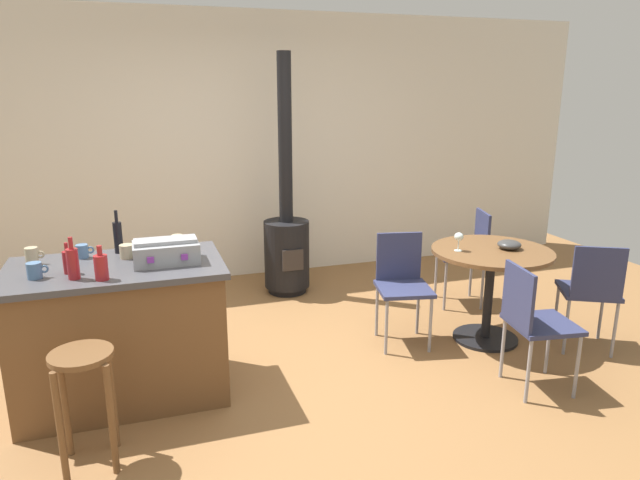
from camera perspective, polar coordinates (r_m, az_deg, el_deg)
ground_plane at (r=4.06m, az=-1.81°, el=-13.85°), size 8.80×8.80×0.00m
back_wall at (r=5.99m, az=-8.71°, el=9.01°), size 8.00×0.10×2.70m
kitchen_island at (r=3.90m, az=-19.23°, el=-8.65°), size 1.31×0.78×0.90m
wooden_stool at (r=3.29m, az=-22.49°, el=-13.18°), size 0.32×0.32×0.65m
dining_table at (r=4.64m, az=16.66°, el=-3.05°), size 0.92×0.92×0.75m
folding_chair_near at (r=4.00m, az=20.52°, el=-7.31°), size 0.45×0.45×0.86m
folding_chair_far at (r=4.74m, az=25.47°, el=-4.36°), size 0.54×0.54×0.86m
folding_chair_left at (r=5.40m, az=14.58°, el=-0.92°), size 0.49×0.49×0.87m
folding_chair_right at (r=4.51m, az=8.18°, el=-3.97°), size 0.47×0.47×0.86m
wood_stove at (r=5.53m, az=-3.36°, el=0.21°), size 0.44×0.45×2.27m
toolbox at (r=3.69m, az=-15.12°, el=-1.12°), size 0.40×0.27×0.15m
bottle_0 at (r=3.67m, az=-23.88°, el=-1.99°), size 0.06×0.06×0.19m
bottle_1 at (r=3.99m, az=-19.53°, el=0.33°), size 0.06×0.06×0.29m
bottle_2 at (r=3.47m, az=-21.02°, el=-2.51°), size 0.08×0.08×0.20m
bottle_3 at (r=3.54m, az=-23.46°, el=-2.12°), size 0.07×0.07×0.25m
cup_0 at (r=3.66m, az=-26.61°, el=-2.75°), size 0.12×0.08×0.09m
cup_1 at (r=3.97m, az=-22.63°, el=-1.04°), size 0.11×0.07×0.09m
cup_2 at (r=3.95m, az=-26.82°, el=-1.44°), size 0.11×0.08×0.11m
cup_3 at (r=3.87m, az=-18.71°, el=-1.08°), size 0.13×0.09×0.09m
cup_4 at (r=3.96m, az=-14.02°, el=-0.22°), size 0.11×0.07×0.10m
wine_glass at (r=4.46m, az=13.70°, el=0.26°), size 0.07×0.07×0.14m
serving_bowl at (r=4.64m, az=18.39°, el=-0.44°), size 0.18×0.18×0.07m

